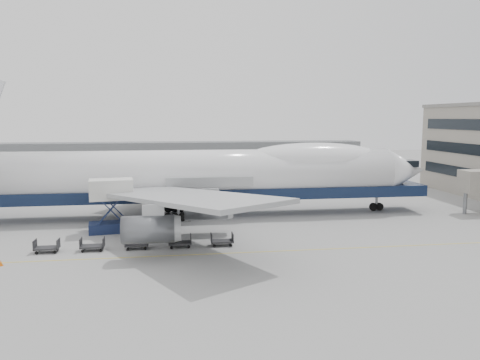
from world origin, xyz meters
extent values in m
plane|color=gray|center=(0.00, 0.00, 0.00)|extent=(260.00, 260.00, 0.00)
cube|color=gold|center=(0.00, -6.00, 0.01)|extent=(60.00, 0.15, 0.01)
cylinder|color=slate|center=(36.00, 8.00, 1.50)|extent=(0.50, 0.50, 3.00)
cube|color=slate|center=(-10.00, 70.00, 3.50)|extent=(110.00, 8.00, 7.00)
cylinder|color=white|center=(0.00, 12.00, 5.70)|extent=(52.00, 6.40, 6.40)
cube|color=#0E1934|center=(1.00, 12.00, 3.14)|extent=(60.00, 5.76, 1.50)
cone|color=white|center=(29.00, 12.00, 5.70)|extent=(6.00, 6.40, 6.40)
ellipsoid|color=white|center=(15.60, 12.00, 7.46)|extent=(20.67, 5.78, 4.56)
cube|color=#9EA0A3|center=(-3.00, -2.28, 5.10)|extent=(20.35, 26.74, 2.26)
cube|color=#9EA0A3|center=(-3.00, 26.28, 5.10)|extent=(20.35, 26.74, 2.26)
cylinder|color=#595B60|center=(-6.00, 31.00, 2.90)|extent=(4.80, 2.60, 2.60)
cylinder|color=#595B60|center=(0.00, 22.00, 2.90)|extent=(4.80, 2.60, 2.60)
cylinder|color=#595B60|center=(0.00, 2.00, 2.90)|extent=(4.80, 2.60, 2.60)
cylinder|color=#595B60|center=(-6.00, -7.00, 2.90)|extent=(4.80, 2.60, 2.60)
cylinder|color=slate|center=(25.00, 12.00, 1.25)|extent=(0.36, 0.36, 2.50)
cylinder|color=black|center=(25.00, 12.00, 0.55)|extent=(1.10, 0.45, 1.10)
cylinder|color=slate|center=(-3.00, 9.00, 1.25)|extent=(0.36, 0.36, 2.50)
cylinder|color=black|center=(-3.00, 9.00, 0.55)|extent=(1.10, 0.45, 1.10)
cylinder|color=slate|center=(-3.00, 15.00, 1.25)|extent=(0.36, 0.36, 2.50)
cylinder|color=black|center=(-3.00, 15.00, 0.55)|extent=(1.10, 0.45, 1.10)
cube|color=#172245|center=(-10.65, 4.50, 0.58)|extent=(5.53, 3.20, 1.15)
cube|color=silver|center=(-10.65, 4.50, 5.00)|extent=(5.14, 3.35, 2.30)
cube|color=#172245|center=(-10.65, 3.35, 2.80)|extent=(3.72, 0.62, 4.13)
cube|color=#172245|center=(-10.65, 5.65, 2.80)|extent=(3.72, 0.62, 4.13)
cube|color=slate|center=(-10.65, 6.18, 5.00)|extent=(2.66, 1.58, 0.15)
cylinder|color=black|center=(-12.54, 3.45, 0.47)|extent=(0.94, 0.37, 0.94)
cylinder|color=black|center=(-12.54, 5.55, 0.47)|extent=(0.94, 0.37, 0.94)
cylinder|color=black|center=(-8.77, 3.45, 0.47)|extent=(0.94, 0.37, 0.94)
cylinder|color=black|center=(-8.77, 5.55, 0.47)|extent=(0.94, 0.37, 0.94)
cone|color=#D85E0B|center=(-19.00, -6.92, 0.26)|extent=(0.34, 0.34, 0.53)
cube|color=#D85E0B|center=(-19.00, -6.92, 0.01)|extent=(0.36, 0.36, 0.03)
cube|color=#2D2D30|center=(-16.01, -3.14, 0.45)|extent=(2.30, 1.35, 0.18)
cube|color=#2D2D30|center=(-17.11, -3.14, 0.85)|extent=(0.08, 1.35, 0.90)
cube|color=#2D2D30|center=(-14.91, -3.14, 0.85)|extent=(0.08, 1.35, 0.90)
cylinder|color=black|center=(-16.86, -3.69, 0.15)|extent=(0.30, 0.12, 0.30)
cylinder|color=black|center=(-16.86, -2.59, 0.15)|extent=(0.30, 0.12, 0.30)
cylinder|color=black|center=(-15.16, -3.69, 0.15)|extent=(0.30, 0.12, 0.30)
cylinder|color=black|center=(-15.16, -2.59, 0.15)|extent=(0.30, 0.12, 0.30)
cube|color=#2D2D30|center=(-11.69, -3.14, 0.45)|extent=(2.30, 1.35, 0.18)
cube|color=#2D2D30|center=(-12.79, -3.14, 0.85)|extent=(0.08, 1.35, 0.90)
cube|color=#2D2D30|center=(-10.59, -3.14, 0.85)|extent=(0.08, 1.35, 0.90)
cylinder|color=black|center=(-12.54, -3.69, 0.15)|extent=(0.30, 0.12, 0.30)
cylinder|color=black|center=(-12.54, -2.59, 0.15)|extent=(0.30, 0.12, 0.30)
cylinder|color=black|center=(-10.84, -3.69, 0.15)|extent=(0.30, 0.12, 0.30)
cylinder|color=black|center=(-10.84, -2.59, 0.15)|extent=(0.30, 0.12, 0.30)
cube|color=#2D2D30|center=(-7.37, -3.14, 0.45)|extent=(2.30, 1.35, 0.18)
cube|color=#2D2D30|center=(-8.47, -3.14, 0.85)|extent=(0.08, 1.35, 0.90)
cube|color=#2D2D30|center=(-6.27, -3.14, 0.85)|extent=(0.08, 1.35, 0.90)
cylinder|color=black|center=(-8.22, -3.69, 0.15)|extent=(0.30, 0.12, 0.30)
cylinder|color=black|center=(-8.22, -2.59, 0.15)|extent=(0.30, 0.12, 0.30)
cylinder|color=black|center=(-6.52, -3.69, 0.15)|extent=(0.30, 0.12, 0.30)
cylinder|color=black|center=(-6.52, -2.59, 0.15)|extent=(0.30, 0.12, 0.30)
cube|color=#2D2D30|center=(-3.05, -3.14, 0.45)|extent=(2.30, 1.35, 0.18)
cube|color=#2D2D30|center=(-4.15, -3.14, 0.85)|extent=(0.08, 1.35, 0.90)
cube|color=#2D2D30|center=(-1.95, -3.14, 0.85)|extent=(0.08, 1.35, 0.90)
cylinder|color=black|center=(-3.90, -3.69, 0.15)|extent=(0.30, 0.12, 0.30)
cylinder|color=black|center=(-3.90, -2.59, 0.15)|extent=(0.30, 0.12, 0.30)
cylinder|color=black|center=(-2.20, -3.69, 0.15)|extent=(0.30, 0.12, 0.30)
cylinder|color=black|center=(-2.20, -2.59, 0.15)|extent=(0.30, 0.12, 0.30)
cube|color=#2D2D30|center=(1.27, -3.14, 0.45)|extent=(2.30, 1.35, 0.18)
cube|color=#2D2D30|center=(0.17, -3.14, 0.85)|extent=(0.08, 1.35, 0.90)
cube|color=#2D2D30|center=(2.37, -3.14, 0.85)|extent=(0.08, 1.35, 0.90)
cylinder|color=black|center=(0.42, -3.69, 0.15)|extent=(0.30, 0.12, 0.30)
cylinder|color=black|center=(0.42, -2.59, 0.15)|extent=(0.30, 0.12, 0.30)
cylinder|color=black|center=(2.12, -3.69, 0.15)|extent=(0.30, 0.12, 0.30)
cylinder|color=black|center=(2.12, -2.59, 0.15)|extent=(0.30, 0.12, 0.30)
camera|label=1|loc=(-3.71, -49.93, 13.13)|focal=35.00mm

